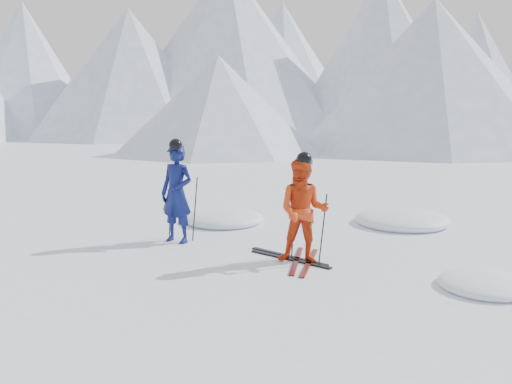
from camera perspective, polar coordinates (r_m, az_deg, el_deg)
The scene contains 12 objects.
ground at distance 9.06m, azimuth 7.96°, elevation -8.16°, with size 160.00×160.00×0.00m, color white.
skier_blue at distance 10.71m, azimuth -8.35°, elevation -0.18°, with size 0.71×0.46×1.94m, color #0D1651.
skier_red at distance 9.23m, azimuth 5.01°, elevation -2.02°, with size 0.88×0.68×1.80m, color red.
pole_blue_left at distance 11.06m, azimuth -9.06°, elevation -1.60°, with size 0.02×0.02×1.29m, color black.
pole_blue_right at distance 10.81m, azimuth -6.45°, elevation -1.79°, with size 0.02×0.02×1.29m, color black.
pole_red_left at distance 9.64m, azimuth 3.98°, elevation -3.36°, with size 0.02×0.02×1.20m, color black.
pole_red_right at distance 9.31m, azimuth 7.06°, elevation -3.84°, with size 0.02×0.02×1.20m, color black.
ski_worn_left at distance 9.49m, azimuth 4.27°, elevation -7.21°, with size 0.09×1.70×0.03m, color black.
ski_worn_right at distance 9.39m, azimuth 5.61°, elevation -7.40°, with size 0.09×1.70×0.03m, color black.
ski_loose_a at distance 9.74m, azimuth 3.44°, elevation -6.78°, with size 0.09×1.70×0.03m, color black.
ski_loose_b at distance 9.56m, azimuth 3.58°, elevation -7.07°, with size 0.09×1.70×0.03m, color black.
snow_lumps at distance 12.02m, azimuth 9.21°, elevation -3.90°, with size 7.48×5.56×0.47m.
Camera 1 is at (3.13, -8.07, 2.66)m, focal length 38.00 mm.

